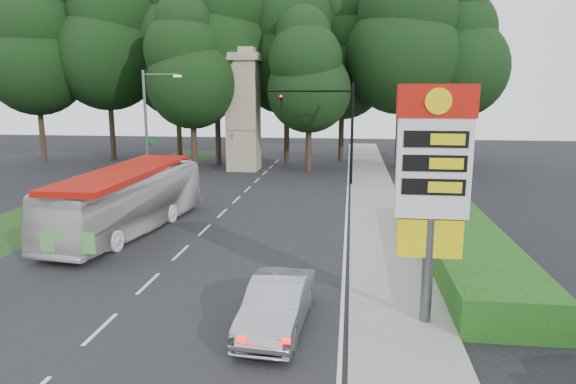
# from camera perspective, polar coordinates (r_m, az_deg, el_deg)

# --- Properties ---
(ground) EXTENTS (120.00, 120.00, 0.00)m
(ground) POSITION_cam_1_polar(r_m,az_deg,el_deg) (15.60, -20.96, -14.91)
(ground) COLOR black
(ground) RESTS_ON ground
(road_surface) EXTENTS (14.00, 80.00, 0.02)m
(road_surface) POSITION_cam_1_polar(r_m,az_deg,el_deg) (26.11, -8.67, -3.67)
(road_surface) COLOR black
(road_surface) RESTS_ON ground
(sidewalk_right) EXTENTS (3.00, 80.00, 0.12)m
(sidewalk_right) POSITION_cam_1_polar(r_m,az_deg,el_deg) (25.20, 10.33, -4.15)
(sidewalk_right) COLOR gray
(sidewalk_right) RESTS_ON ground
(grass_verge_left) EXTENTS (5.00, 50.00, 0.02)m
(grass_verge_left) POSITION_cam_1_polar(r_m,az_deg,el_deg) (35.09, -21.09, -0.45)
(grass_verge_left) COLOR #193814
(grass_verge_left) RESTS_ON ground
(hedge) EXTENTS (3.00, 14.00, 1.20)m
(hedge) POSITION_cam_1_polar(r_m,az_deg,el_deg) (21.65, 18.96, -5.69)
(hedge) COLOR #144312
(hedge) RESTS_ON ground
(gas_station_pylon) EXTENTS (2.10, 0.45, 6.85)m
(gas_station_pylon) POSITION_cam_1_polar(r_m,az_deg,el_deg) (14.61, 15.82, 2.02)
(gas_station_pylon) COLOR #59595E
(gas_station_pylon) RESTS_ON ground
(traffic_signal_mast) EXTENTS (6.10, 0.35, 7.20)m
(traffic_signal_mast) POSITION_cam_1_polar(r_m,az_deg,el_deg) (36.34, 5.06, 8.07)
(traffic_signal_mast) COLOR black
(traffic_signal_mast) RESTS_ON ground
(streetlight_signs) EXTENTS (2.75, 0.98, 8.00)m
(streetlight_signs) POSITION_cam_1_polar(r_m,az_deg,el_deg) (37.07, -15.21, 7.42)
(streetlight_signs) COLOR #59595E
(streetlight_signs) RESTS_ON ground
(monument) EXTENTS (3.00, 3.00, 10.05)m
(monument) POSITION_cam_1_polar(r_m,az_deg,el_deg) (43.23, -4.99, 9.15)
(monument) COLOR gray
(monument) RESTS_ON ground
(tree_far_west) EXTENTS (8.96, 8.96, 17.60)m
(tree_far_west) POSITION_cam_1_polar(r_m,az_deg,el_deg) (53.88, -26.40, 14.41)
(tree_far_west) COLOR #2D2116
(tree_far_west) RESTS_ON ground
(tree_west_mid) EXTENTS (9.80, 9.80, 19.25)m
(tree_west_mid) POSITION_cam_1_polar(r_m,az_deg,el_deg) (52.78, -19.59, 16.11)
(tree_west_mid) COLOR #2D2116
(tree_west_mid) RESTS_ON ground
(tree_west_near) EXTENTS (8.40, 8.40, 16.50)m
(tree_west_near) POSITION_cam_1_polar(r_m,az_deg,el_deg) (52.20, -12.35, 14.70)
(tree_west_near) COLOR #2D2116
(tree_west_near) RESTS_ON ground
(tree_center_left) EXTENTS (10.08, 10.08, 19.80)m
(tree_center_left) POSITION_cam_1_polar(r_m,az_deg,el_deg) (47.12, -8.10, 17.69)
(tree_center_left) COLOR #2D2116
(tree_center_left) RESTS_ON ground
(tree_center_right) EXTENTS (9.24, 9.24, 18.15)m
(tree_center_right) POSITION_cam_1_polar(r_m,az_deg,el_deg) (47.83, -0.16, 16.49)
(tree_center_right) COLOR #2D2116
(tree_center_right) RESTS_ON ground
(tree_east_near) EXTENTS (8.12, 8.12, 15.95)m
(tree_east_near) POSITION_cam_1_polar(r_m,az_deg,el_deg) (49.36, 6.11, 14.71)
(tree_east_near) COLOR #2D2116
(tree_east_near) RESTS_ON ground
(tree_east_mid) EXTENTS (9.52, 9.52, 18.70)m
(tree_east_mid) POSITION_cam_1_polar(r_m,az_deg,el_deg) (45.68, 12.63, 16.90)
(tree_east_mid) COLOR #2D2116
(tree_east_mid) RESTS_ON ground
(tree_far_east) EXTENTS (8.68, 8.68, 17.05)m
(tree_far_east) POSITION_cam_1_polar(r_m,az_deg,el_deg) (48.26, 18.47, 15.09)
(tree_far_east) COLOR #2D2116
(tree_far_east) RESTS_ON ground
(tree_monument_left) EXTENTS (7.28, 7.28, 14.30)m
(tree_monument_left) POSITION_cam_1_polar(r_m,az_deg,el_deg) (43.29, -10.70, 13.74)
(tree_monument_left) COLOR #2D2116
(tree_monument_left) RESTS_ON ground
(tree_monument_right) EXTENTS (6.72, 6.72, 13.20)m
(tree_monument_right) POSITION_cam_1_polar(r_m,az_deg,el_deg) (41.93, 2.36, 13.09)
(tree_monument_right) COLOR #2D2116
(tree_monument_right) RESTS_ON ground
(transit_bus) EXTENTS (3.95, 11.13, 3.03)m
(transit_bus) POSITION_cam_1_polar(r_m,az_deg,el_deg) (25.45, -17.38, -0.96)
(transit_bus) COLOR silver
(transit_bus) RESTS_ON ground
(sedan_silver) EXTENTS (1.84, 4.54, 1.47)m
(sedan_silver) POSITION_cam_1_polar(r_m,az_deg,el_deg) (14.86, -1.21, -12.36)
(sedan_silver) COLOR #9D9EA4
(sedan_silver) RESTS_ON ground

